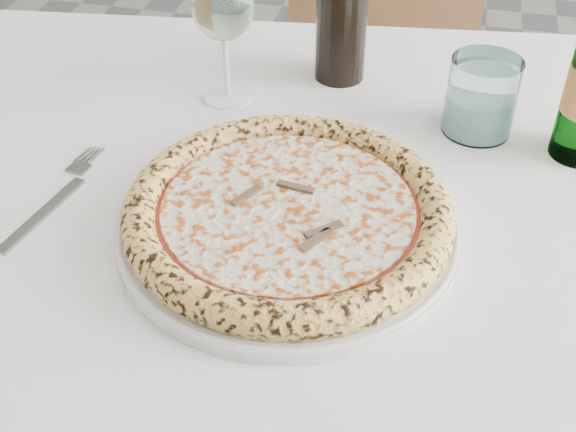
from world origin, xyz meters
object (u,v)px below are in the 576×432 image
dining_table (307,239)px  pizza (288,211)px  wine_glass (223,8)px  plate (288,225)px  chair_far (380,58)px  tumbler (481,101)px

dining_table → pizza: bearing=-90.0°
wine_glass → plate: bearing=-60.3°
chair_far → pizza: bearing=-89.9°
chair_far → tumbler: (0.18, -0.60, 0.26)m
plate → tumbler: 0.30m
dining_table → tumbler: size_ratio=15.38×
dining_table → chair_far: size_ratio=1.55×
wine_glass → dining_table: bearing=-46.0°
chair_far → plate: chair_far is taller
plate → wine_glass: wine_glass is taller
dining_table → wine_glass: wine_glass is taller
chair_far → pizza: (0.00, -0.84, 0.25)m
pizza → wine_glass: (-0.14, 0.24, 0.10)m
plate → pizza: (-0.00, 0.00, 0.02)m
dining_table → plate: 0.14m
dining_table → pizza: 0.16m
chair_far → tumbler: chair_far is taller
pizza → tumbler: size_ratio=3.53×
dining_table → chair_far: bearing=90.1°
pizza → tumbler: tumbler is taller
dining_table → plate: plate is taller
dining_table → chair_far: chair_far is taller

